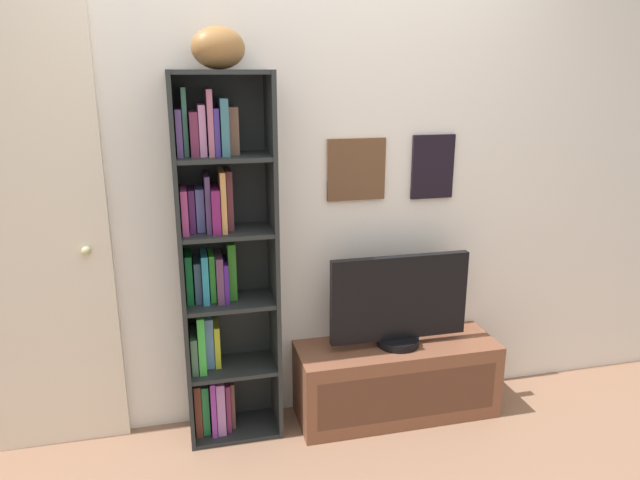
% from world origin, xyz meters
% --- Properties ---
extents(back_wall, '(4.80, 0.08, 2.59)m').
position_xyz_m(back_wall, '(0.00, 1.13, 1.30)').
color(back_wall, white).
rests_on(back_wall, ground).
extents(bookshelf, '(0.45, 0.27, 1.78)m').
position_xyz_m(bookshelf, '(-0.40, 1.00, 0.88)').
color(bookshelf, '#242829').
rests_on(bookshelf, ground).
extents(football, '(0.30, 0.27, 0.18)m').
position_xyz_m(football, '(-0.35, 0.97, 1.87)').
color(football, brown).
rests_on(football, bookshelf).
extents(tv_stand, '(1.05, 0.36, 0.40)m').
position_xyz_m(tv_stand, '(0.50, 0.92, 0.20)').
color(tv_stand, brown).
rests_on(tv_stand, ground).
extents(television, '(0.72, 0.22, 0.48)m').
position_xyz_m(television, '(0.50, 0.92, 0.64)').
color(television, black).
rests_on(television, tv_stand).
extents(door, '(0.87, 0.09, 2.05)m').
position_xyz_m(door, '(-1.32, 1.08, 1.03)').
color(door, silver).
rests_on(door, ground).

